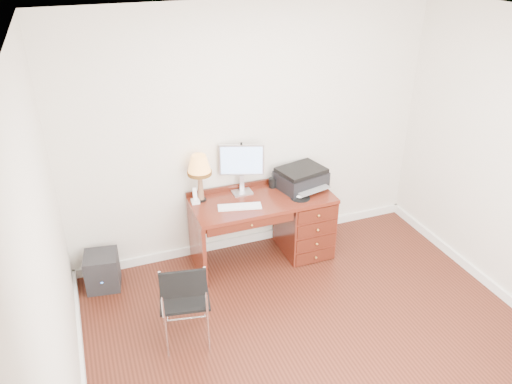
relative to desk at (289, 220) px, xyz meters
name	(u,v)px	position (x,y,z in m)	size (l,w,h in m)	color
ground	(319,343)	(-0.32, -1.40, -0.41)	(4.00, 4.00, 0.00)	#37150C
room_shell	(290,295)	(-0.32, -0.77, -0.36)	(4.00, 4.00, 4.00)	silver
desk	(289,220)	(0.00, 0.00, 0.00)	(1.50, 0.67, 0.75)	#602014
monitor	(241,163)	(-0.48, 0.22, 0.68)	(0.46, 0.23, 0.55)	silver
keyboard	(240,207)	(-0.61, -0.10, 0.35)	(0.44, 0.13, 0.02)	white
mouse_pad	(300,197)	(0.05, -0.14, 0.35)	(0.21, 0.21, 0.04)	black
printer	(301,178)	(0.17, 0.10, 0.45)	(0.58, 0.49, 0.22)	black
leg_lamp	(199,168)	(-0.94, 0.18, 0.71)	(0.25, 0.25, 0.51)	black
phone	(195,199)	(-1.01, 0.15, 0.39)	(0.08, 0.08, 0.17)	white
pen_cup	(273,183)	(-0.13, 0.20, 0.39)	(0.09, 0.09, 0.11)	black
chair	(186,295)	(-1.40, -1.00, 0.13)	(0.49, 0.49, 0.89)	black
equipment_box	(102,271)	(-2.03, 0.10, -0.22)	(0.32, 0.32, 0.38)	black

